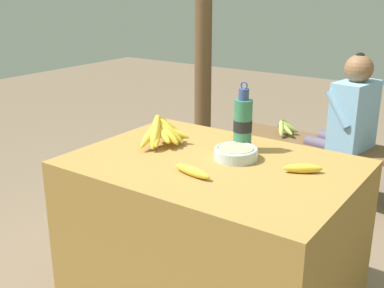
# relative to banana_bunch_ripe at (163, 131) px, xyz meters

# --- Properties ---
(market_counter) EXTENTS (1.25, 0.90, 0.73)m
(market_counter) POSITION_rel_banana_bunch_ripe_xyz_m (0.33, -0.06, -0.44)
(market_counter) COLOR olive
(market_counter) RESTS_ON ground_plane
(banana_bunch_ripe) EXTENTS (0.19, 0.33, 0.16)m
(banana_bunch_ripe) POSITION_rel_banana_bunch_ripe_xyz_m (0.00, 0.00, 0.00)
(banana_bunch_ripe) COLOR #4C381E
(banana_bunch_ripe) RESTS_ON market_counter
(serving_bowl) EXTENTS (0.20, 0.20, 0.05)m
(serving_bowl) POSITION_rel_banana_bunch_ripe_xyz_m (0.40, 0.03, -0.04)
(serving_bowl) COLOR silver
(serving_bowl) RESTS_ON market_counter
(water_bottle) EXTENTS (0.09, 0.09, 0.34)m
(water_bottle) POSITION_rel_banana_bunch_ripe_xyz_m (0.37, 0.14, 0.06)
(water_bottle) COLOR #337556
(water_bottle) RESTS_ON market_counter
(loose_banana_front) EXTENTS (0.20, 0.07, 0.04)m
(loose_banana_front) POSITION_rel_banana_bunch_ripe_xyz_m (0.35, -0.25, -0.05)
(loose_banana_front) COLOR gold
(loose_banana_front) RESTS_ON market_counter
(loose_banana_side) EXTENTS (0.16, 0.12, 0.04)m
(loose_banana_side) POSITION_rel_banana_bunch_ripe_xyz_m (0.72, 0.04, -0.05)
(loose_banana_side) COLOR gold
(loose_banana_side) RESTS_ON market_counter
(wooden_bench) EXTENTS (1.50, 0.32, 0.42)m
(wooden_bench) POSITION_rel_banana_bunch_ripe_xyz_m (0.40, 1.44, -0.46)
(wooden_bench) COLOR brown
(wooden_bench) RESTS_ON ground_plane
(seated_vendor) EXTENTS (0.44, 0.42, 1.07)m
(seated_vendor) POSITION_rel_banana_bunch_ripe_xyz_m (0.47, 1.41, -0.19)
(seated_vendor) COLOR #564C60
(seated_vendor) RESTS_ON ground_plane
(banana_bunch_green) EXTENTS (0.16, 0.26, 0.13)m
(banana_bunch_green) POSITION_rel_banana_bunch_ripe_xyz_m (0.02, 1.43, -0.33)
(banana_bunch_green) COLOR #4C381E
(banana_bunch_green) RESTS_ON wooden_bench
(support_post_near) EXTENTS (0.15, 0.15, 2.65)m
(support_post_near) POSITION_rel_banana_bunch_ripe_xyz_m (-0.86, 1.65, 0.52)
(support_post_near) COLOR brown
(support_post_near) RESTS_ON ground_plane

